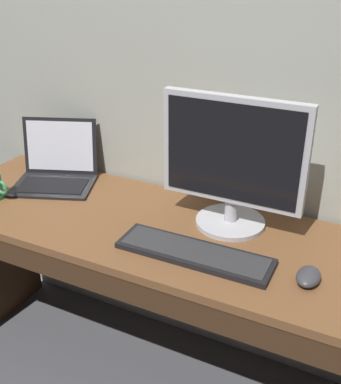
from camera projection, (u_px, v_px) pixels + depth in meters
ground_plane at (146, 372)px, 2.00m from camera, size 14.00×14.00×0.00m
desk at (140, 266)px, 1.74m from camera, size 1.63×0.57×0.74m
laptop_black at (56, 170)px, 1.93m from camera, size 0.39×0.36×0.24m
external_monitor at (233, 162)px, 1.53m from camera, size 0.48×0.24×0.46m
wired_keyboard at (194, 253)px, 1.47m from camera, size 0.50×0.14×0.02m
computer_mouse at (308, 277)px, 1.35m from camera, size 0.07×0.10×0.04m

